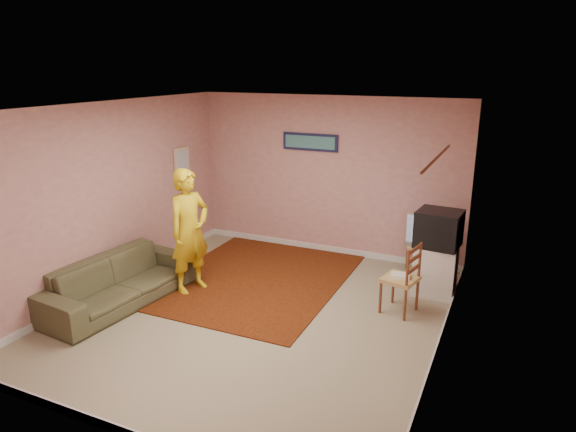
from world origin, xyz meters
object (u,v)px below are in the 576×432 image
at_px(tv_cabinet, 435,270).
at_px(sofa, 119,281).
at_px(crt_tv, 438,228).
at_px(person, 190,231).
at_px(chair_a, 420,241).
at_px(chair_b, 401,271).

height_order(tv_cabinet, sofa, tv_cabinet).
relative_size(crt_tv, sofa, 0.29).
distance_m(sofa, person, 1.13).
distance_m(chair_a, chair_b, 1.41).
xyz_separation_m(tv_cabinet, person, (-3.12, -1.30, 0.52)).
relative_size(tv_cabinet, sofa, 0.33).
distance_m(chair_b, sofa, 3.67).
distance_m(crt_tv, person, 3.38).
bearing_deg(person, tv_cabinet, -51.03).
bearing_deg(chair_a, tv_cabinet, -77.62).
relative_size(tv_cabinet, person, 0.40).
height_order(chair_a, person, person).
bearing_deg(person, chair_a, -38.70).
relative_size(crt_tv, person, 0.36).
distance_m(crt_tv, chair_a, 0.84).
relative_size(tv_cabinet, crt_tv, 1.12).
distance_m(crt_tv, chair_b, 0.91).
bearing_deg(sofa, crt_tv, -55.14).
xyz_separation_m(tv_cabinet, chair_a, (-0.34, 0.64, 0.17)).
xyz_separation_m(chair_b, sofa, (-3.43, -1.29, -0.25)).
bearing_deg(chair_b, tv_cabinet, 169.90).
bearing_deg(chair_b, crt_tv, 170.28).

